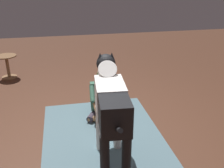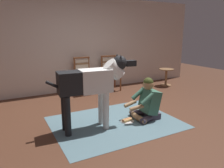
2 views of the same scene
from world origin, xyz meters
name	(u,v)px [view 2 (image 2 of 2)]	position (x,y,z in m)	size (l,w,h in m)	color
ground_plane	(125,120)	(0.00, 0.00, 0.00)	(13.59, 13.59, 0.00)	#502F1F
back_wall	(79,45)	(0.00, 2.53, 1.30)	(7.85, 0.10, 2.60)	beige
area_rug	(115,122)	(-0.24, -0.02, 0.00)	(2.28, 1.73, 0.01)	slate
dining_chair_left_of_pair	(84,73)	(-0.02, 2.17, 0.54)	(0.46, 0.47, 0.98)	brown
dining_chair_right_of_pair	(110,71)	(0.80, 2.17, 0.54)	(0.50, 0.50, 0.98)	brown
person_sitting_on_floor	(147,102)	(0.40, -0.13, 0.33)	(0.68, 0.58, 0.81)	#3C3341
large_dog	(92,83)	(-0.70, -0.04, 0.81)	(1.57, 0.40, 1.28)	white
hot_dog_on_plate	(127,120)	(-0.02, -0.10, 0.02)	(0.25, 0.25, 0.06)	silver
round_side_table	(166,76)	(2.54, 1.72, 0.32)	(0.45, 0.45, 0.53)	olive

